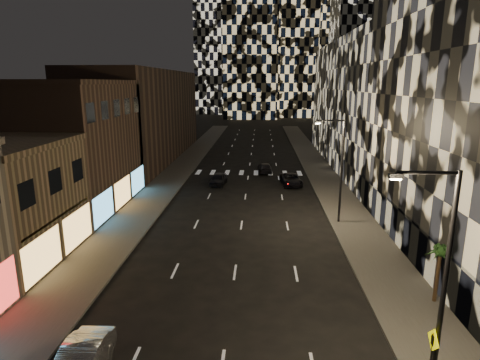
# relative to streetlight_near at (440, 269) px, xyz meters

# --- Properties ---
(sidewalk_left) EXTENTS (4.00, 120.00, 0.15)m
(sidewalk_left) POSITION_rel_streetlight_near_xyz_m (-18.35, 40.00, -5.28)
(sidewalk_left) COLOR #47443F
(sidewalk_left) RESTS_ON ground
(sidewalk_right) EXTENTS (4.00, 120.00, 0.15)m
(sidewalk_right) POSITION_rel_streetlight_near_xyz_m (1.65, 40.00, -5.28)
(sidewalk_right) COLOR #47443F
(sidewalk_right) RESTS_ON ground
(curb_left) EXTENTS (0.20, 120.00, 0.15)m
(curb_left) POSITION_rel_streetlight_near_xyz_m (-16.25, 40.00, -5.28)
(curb_left) COLOR #4C4C47
(curb_left) RESTS_ON ground
(curb_right) EXTENTS (0.20, 120.00, 0.15)m
(curb_right) POSITION_rel_streetlight_near_xyz_m (-0.45, 40.00, -5.28)
(curb_right) COLOR #4C4C47
(curb_right) RESTS_ON ground
(retail_brown) EXTENTS (10.00, 15.00, 12.00)m
(retail_brown) POSITION_rel_streetlight_near_xyz_m (-25.35, 23.50, 0.65)
(retail_brown) COLOR brown
(retail_brown) RESTS_ON ground
(retail_filler_left) EXTENTS (10.00, 40.00, 14.00)m
(retail_filler_left) POSITION_rel_streetlight_near_xyz_m (-25.35, 50.00, 1.65)
(retail_filler_left) COLOR brown
(retail_filler_left) RESTS_ON ground
(midrise_base) EXTENTS (0.60, 25.00, 3.00)m
(midrise_base) POSITION_rel_streetlight_near_xyz_m (3.95, 14.50, -3.85)
(midrise_base) COLOR #383838
(midrise_base) RESTS_ON ground
(midrise_filler_right) EXTENTS (16.00, 40.00, 18.00)m
(midrise_filler_right) POSITION_rel_streetlight_near_xyz_m (11.65, 47.00, 3.65)
(midrise_filler_right) COLOR #232326
(midrise_filler_right) RESTS_ON ground
(streetlight_near) EXTENTS (2.55, 0.25, 9.00)m
(streetlight_near) POSITION_rel_streetlight_near_xyz_m (0.00, 0.00, 0.00)
(streetlight_near) COLOR black
(streetlight_near) RESTS_ON sidewalk_right
(streetlight_far) EXTENTS (2.55, 0.25, 9.00)m
(streetlight_far) POSITION_rel_streetlight_near_xyz_m (0.00, 20.00, 0.00)
(streetlight_far) COLOR black
(streetlight_far) RESTS_ON sidewalk_right
(car_dark_midlane) EXTENTS (2.14, 4.35, 1.43)m
(car_dark_midlane) POSITION_rel_streetlight_near_xyz_m (-11.85, 33.05, -4.64)
(car_dark_midlane) COLOR black
(car_dark_midlane) RESTS_ON ground
(car_dark_oncoming) EXTENTS (2.02, 4.62, 1.32)m
(car_dark_oncoming) POSITION_rel_streetlight_near_xyz_m (-6.11, 40.24, -4.69)
(car_dark_oncoming) COLOR black
(car_dark_oncoming) RESTS_ON ground
(car_dark_rightlane) EXTENTS (2.71, 5.08, 1.36)m
(car_dark_rightlane) POSITION_rel_streetlight_near_xyz_m (-3.00, 33.41, -4.67)
(car_dark_rightlane) COLOR black
(car_dark_rightlane) RESTS_ON ground
(ped_sign) EXTENTS (0.08, 0.95, 2.86)m
(ped_sign) POSITION_rel_streetlight_near_xyz_m (-0.06, -0.30, -3.24)
(ped_sign) COLOR black
(ped_sign) RESTS_ON sidewalk_right
(palm_tree) EXTENTS (1.72, 1.70, 3.37)m
(palm_tree) POSITION_rel_streetlight_near_xyz_m (3.15, 6.78, -2.42)
(palm_tree) COLOR #47331E
(palm_tree) RESTS_ON sidewalk_right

